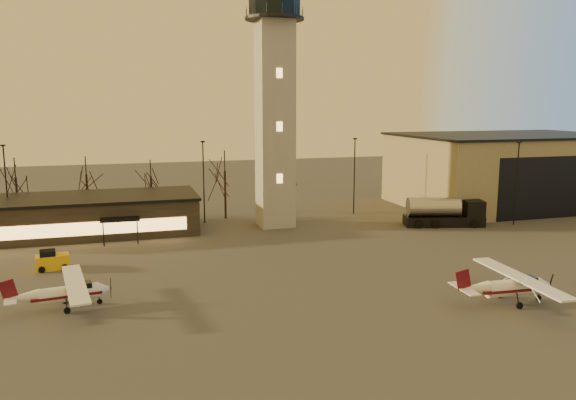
{
  "coord_description": "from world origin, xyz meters",
  "views": [
    {
      "loc": [
        -17.58,
        -34.27,
        14.54
      ],
      "look_at": [
        -3.47,
        13.0,
        6.09
      ],
      "focal_mm": 35.0,
      "sensor_mm": 36.0,
      "label": 1
    }
  ],
  "objects": [
    {
      "name": "terminal",
      "position": [
        -21.99,
        31.98,
        2.16
      ],
      "size": [
        25.4,
        12.2,
        4.3
      ],
      "color": "black",
      "rests_on": "ground"
    },
    {
      "name": "fuel_truck",
      "position": [
        19.45,
        24.01,
        1.38
      ],
      "size": [
        9.78,
        5.02,
        3.49
      ],
      "rotation": [
        0.0,
        0.0,
        -0.26
      ],
      "color": "black",
      "rests_on": "ground"
    },
    {
      "name": "service_cart",
      "position": [
        -23.93,
        17.99,
        0.67
      ],
      "size": [
        2.96,
        2.09,
        1.77
      ],
      "rotation": [
        0.0,
        0.0,
        0.13
      ],
      "color": "yellow",
      "rests_on": "ground"
    },
    {
      "name": "light_poles",
      "position": [
        0.5,
        31.0,
        5.41
      ],
      "size": [
        58.5,
        12.25,
        10.14
      ],
      "color": "black",
      "rests_on": "ground"
    },
    {
      "name": "cessna_front",
      "position": [
        9.86,
        -1.04,
        0.99
      ],
      "size": [
        8.32,
        10.51,
        2.89
      ],
      "rotation": [
        0.0,
        0.0,
        -0.06
      ],
      "color": "white",
      "rests_on": "ground"
    },
    {
      "name": "tree_row",
      "position": [
        -13.7,
        39.16,
        5.94
      ],
      "size": [
        37.2,
        9.2,
        8.8
      ],
      "color": "black",
      "rests_on": "ground"
    },
    {
      "name": "control_tower",
      "position": [
        0.0,
        30.0,
        16.33
      ],
      "size": [
        6.8,
        6.8,
        32.6
      ],
      "color": "#999591",
      "rests_on": "ground"
    },
    {
      "name": "ground",
      "position": [
        0.0,
        0.0,
        0.0
      ],
      "size": [
        220.0,
        220.0,
        0.0
      ],
      "primitive_type": "plane",
      "color": "#3E3B39",
      "rests_on": "ground"
    },
    {
      "name": "cessna_rear",
      "position": [
        -21.51,
        7.23,
        0.92
      ],
      "size": [
        7.77,
        9.79,
        2.69
      ],
      "rotation": [
        0.0,
        0.0,
        0.14
      ],
      "color": "silver",
      "rests_on": "ground"
    },
    {
      "name": "hangar",
      "position": [
        36.0,
        33.98,
        5.15
      ],
      "size": [
        30.6,
        20.6,
        10.3
      ],
      "color": "#9A8665",
      "rests_on": "ground"
    }
  ]
}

